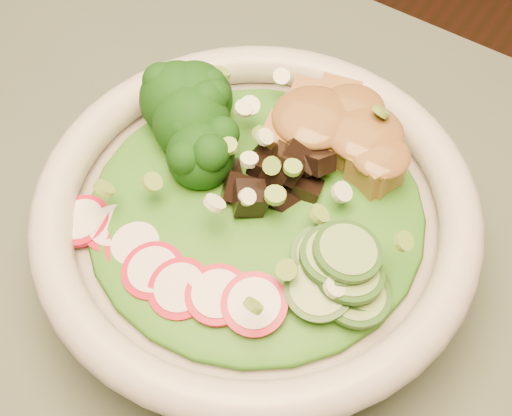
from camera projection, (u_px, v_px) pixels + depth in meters
The scene contains 9 objects.
salad_bowl at pixel (256, 227), 0.42m from camera, with size 0.26×0.26×0.07m.
lettuce_bed at pixel (256, 207), 0.41m from camera, with size 0.19×0.19×0.02m, color #246415.
broccoli_florets at pixel (184, 134), 0.42m from camera, with size 0.08×0.07×0.04m, color black, non-canonical shape.
radish_slices at pixel (173, 273), 0.38m from camera, with size 0.10×0.04×0.02m, color #B50D26, non-canonical shape.
cucumber_slices at pixel (336, 267), 0.37m from camera, with size 0.07×0.07×0.03m, color #96BC68, non-canonical shape.
mushroom_heap at pixel (271, 182), 0.40m from camera, with size 0.07×0.07×0.04m, color black, non-canonical shape.
tofu_cubes at pixel (332, 140), 0.42m from camera, with size 0.09×0.06×0.03m, color #9E6034, non-canonical shape.
peanut_sauce at pixel (334, 127), 0.41m from camera, with size 0.07×0.05×0.02m, color brown.
scallion_garnish at pixel (256, 183), 0.39m from camera, with size 0.18×0.18×0.02m, color #73A53A, non-canonical shape.
Camera 1 is at (0.31, -0.06, 1.14)m, focal length 50.00 mm.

